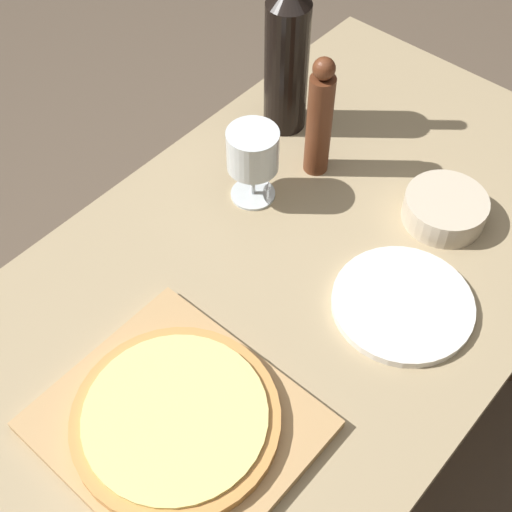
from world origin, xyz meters
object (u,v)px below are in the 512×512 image
object	(u,v)px
wine_bottle	(287,57)
small_bowl	(445,209)
pizza	(176,418)
wine_glass	(253,153)
pepper_mill	(320,119)

from	to	relation	value
wine_bottle	small_bowl	world-z (taller)	wine_bottle
wine_bottle	pizza	bearing A→B (deg)	-63.25
wine_glass	pepper_mill	bearing A→B (deg)	72.24
pizza	wine_bottle	distance (m)	0.66
pizza	wine_bottle	xyz separation A→B (m)	(-0.29, 0.58, 0.12)
wine_bottle	small_bowl	size ratio (longest dim) A/B	2.54
wine_bottle	pepper_mill	distance (m)	0.14
wine_glass	wine_bottle	bearing A→B (deg)	113.82
wine_bottle	pepper_mill	xyz separation A→B (m)	(0.12, -0.06, -0.04)
pizza	wine_bottle	bearing A→B (deg)	116.75
wine_bottle	pepper_mill	world-z (taller)	wine_bottle
pepper_mill	wine_glass	xyz separation A→B (m)	(-0.04, -0.13, -0.01)
wine_bottle	small_bowl	xyz separation A→B (m)	(0.36, -0.01, -0.13)
pizza	wine_bottle	world-z (taller)	wine_bottle
pizza	pepper_mill	bearing A→B (deg)	108.17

